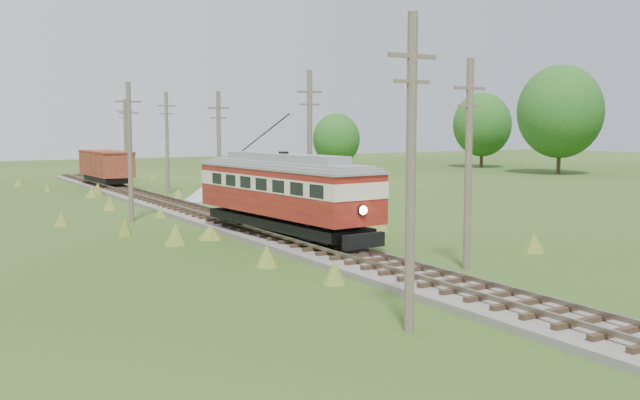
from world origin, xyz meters
TOP-DOWN VIEW (x-y plane):
  - railbed_main at (0.00, 34.00)m, footprint 3.60×96.00m
  - streetcar at (0.00, 27.99)m, footprint 4.10×13.17m
  - gondola at (0.00, 65.11)m, footprint 3.26×9.20m
  - gravel_pile at (4.30, 49.60)m, footprint 3.66×3.89m
  - utility_pole_r_2 at (3.30, 18.00)m, footprint 1.60×0.30m
  - utility_pole_r_3 at (3.20, 31.00)m, footprint 1.60×0.30m
  - utility_pole_r_4 at (3.00, 44.00)m, footprint 1.60×0.30m
  - utility_pole_r_5 at (3.40, 57.00)m, footprint 1.60×0.30m
  - utility_pole_r_6 at (3.20, 70.00)m, footprint 1.60×0.30m
  - utility_pole_l_a at (-4.20, 12.00)m, footprint 1.60×0.30m
  - utility_pole_l_b at (-4.50, 40.00)m, footprint 1.60×0.30m
  - tree_right_4 at (54.00, 58.00)m, footprint 10.50×10.50m
  - tree_right_5 at (56.00, 74.00)m, footprint 8.40×8.40m
  - tree_mid_b at (30.00, 72.00)m, footprint 5.88×5.88m

SIDE VIEW (x-z plane):
  - railbed_main at x=0.00m, z-range -0.09..0.48m
  - gravel_pile at x=4.30m, z-range -0.04..1.29m
  - gondola at x=0.00m, z-range 0.68..3.71m
  - streetcar at x=0.00m, z-range -0.24..5.73m
  - utility_pole_r_4 at x=3.00m, z-range 0.12..8.52m
  - tree_mid_b at x=30.00m, z-range 0.54..8.12m
  - utility_pole_r_2 at x=3.30m, z-range 0.12..8.72m
  - utility_pole_l_b at x=-4.50m, z-range 0.12..8.72m
  - utility_pole_r_6 at x=3.20m, z-range 0.12..8.82m
  - utility_pole_r_5 at x=3.40m, z-range 0.13..9.03m
  - utility_pole_r_3 at x=3.20m, z-range 0.13..9.13m
  - utility_pole_l_a at x=-4.20m, z-range 0.13..9.13m
  - tree_right_5 at x=56.00m, z-range 0.78..11.60m
  - tree_right_4 at x=54.00m, z-range 0.98..14.51m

